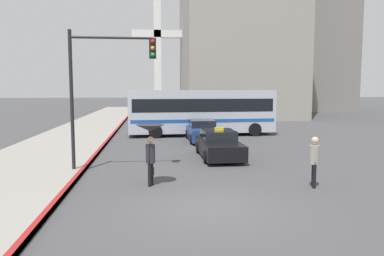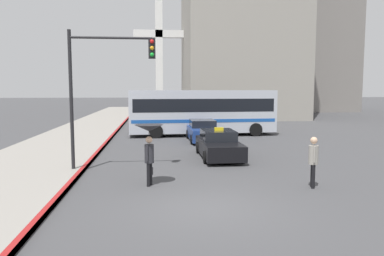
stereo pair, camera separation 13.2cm
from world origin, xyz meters
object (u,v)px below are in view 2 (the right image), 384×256
Objects in this scene: taxi at (219,145)px; sedan_red at (203,131)px; pedestrian_man at (313,157)px; monument_cross at (159,52)px; pedestrian_with_umbrella at (149,138)px; traffic_light at (105,75)px; city_bus at (202,110)px.

sedan_red is (0.01, 6.08, 0.02)m from taxi.
pedestrian_man is 0.12× the size of monument_cross.
pedestrian_man is at bearing -78.69° from pedestrian_with_umbrella.
traffic_light is at bearing -94.77° from monument_cross.
taxi is 6.08m from sedan_red.
pedestrian_with_umbrella is at bearing -17.51° from city_bus.
traffic_light is (-5.16, -8.94, 3.33)m from sedan_red.
traffic_light is at bearing -99.35° from pedestrian_man.
pedestrian_with_umbrella is 0.38× the size of traffic_light.
sedan_red is at bearing 3.24° from pedestrian_with_umbrella.
monument_cross is (-2.44, 23.58, 7.48)m from sedan_red.
traffic_light is (-1.77, 2.35, 2.27)m from pedestrian_with_umbrella.
taxi reaches higher than sedan_red.
pedestrian_with_umbrella is 35.46m from monument_cross.
sedan_red is 2.08× the size of pedestrian_with_umbrella.
taxi is at bearing -85.31° from monument_cross.
traffic_light reaches higher than sedan_red.
traffic_light is 32.89m from monument_cross.
sedan_red is 0.79× the size of traffic_light.
pedestrian_man is (2.24, -6.06, 0.43)m from taxi.
monument_cross is (0.95, 34.86, 6.42)m from pedestrian_with_umbrella.
city_bus is at bearing -96.48° from sedan_red.
taxi is at bearing 89.93° from sedan_red.
pedestrian_man is at bearing -23.44° from traffic_light.
pedestrian_with_umbrella is (-3.38, -5.20, 1.08)m from taxi.
pedestrian_man reaches higher than sedan_red.
city_bus is 0.76× the size of monument_cross.
pedestrian_man is (2.23, -12.14, 0.41)m from sedan_red.
taxi is 30.69m from monument_cross.
taxi is at bearing -145.65° from pedestrian_man.
city_bus is (0.37, 9.23, 1.22)m from taxi.
pedestrian_man is at bearing 100.40° from sedan_red.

